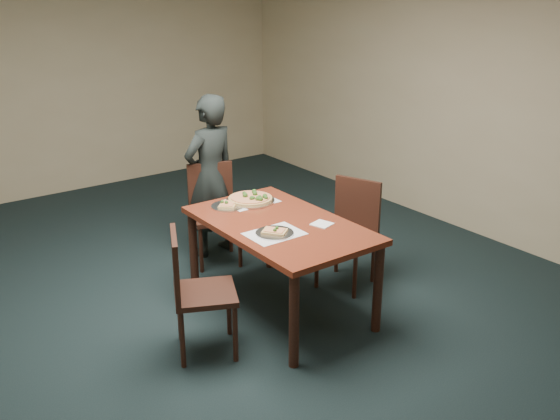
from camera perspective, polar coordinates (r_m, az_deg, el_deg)
ground at (r=4.86m, az=-3.64°, el=-10.60°), size 8.00×8.00×0.00m
room_shell at (r=4.23m, az=-4.17°, el=10.02°), size 8.00×8.00×8.00m
dining_table at (r=4.80m, az=-0.00°, el=-2.15°), size 0.90×1.50×0.75m
chair_far at (r=5.79m, az=-6.10°, el=0.26°), size 0.53×0.53×0.91m
chair_left at (r=4.35m, az=-7.92°, el=-6.92°), size 0.56×0.56×0.91m
chair_right at (r=5.35m, az=6.49°, el=-1.50°), size 0.54×0.54×0.91m
diner at (r=5.85m, az=-6.37°, el=3.08°), size 0.61×0.45×1.53m
placemat_main at (r=5.21m, az=-2.72°, el=0.81°), size 0.42×0.32×0.00m
placemat_near at (r=4.55m, az=-0.49°, el=-2.18°), size 0.40×0.30×0.00m
pizza_pan at (r=5.20m, az=-2.68°, el=1.04°), size 0.41×0.41×0.07m
slice_plate_near at (r=4.54m, az=-0.49°, el=-2.04°), size 0.28×0.28×0.05m
slice_plate_far at (r=5.10m, az=-4.77°, el=0.43°), size 0.28×0.28×0.06m
napkin at (r=4.73m, az=3.85°, el=-1.29°), size 0.17×0.17×0.01m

